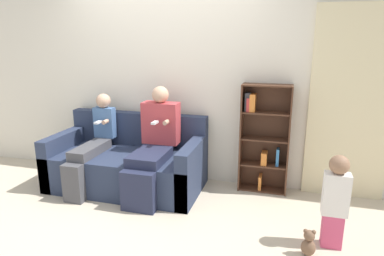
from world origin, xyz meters
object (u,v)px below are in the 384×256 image
Objects in this scene: couch at (128,164)px; bookshelf at (263,136)px; toddler_standing at (335,200)px; adult_seated at (154,142)px; child_seated at (92,143)px; teddy_bear at (309,243)px.

couch is 1.68m from bookshelf.
couch is 2.15× the size of toddler_standing.
couch is 0.53m from adult_seated.
couch is 0.50m from child_seated.
adult_seated is at bearing 162.78° from toddler_standing.
teddy_bear is (2.48, -0.75, -0.45)m from child_seated.
bookshelf is at bearing 111.85° from teddy_bear.
child_seated is 2.63m from teddy_bear.
bookshelf is (1.98, 0.50, 0.11)m from child_seated.
toddler_standing is 3.46× the size of teddy_bear.
child_seated is at bearing -162.61° from couch.
toddler_standing is 0.66× the size of bookshelf.
teddy_bear is at bearing -22.80° from couch.
adult_seated is at bearing 154.92° from teddy_bear.
bookshelf is (1.59, 0.37, 0.39)m from couch.
couch is at bearing -166.81° from bookshelf.
toddler_standing is (2.29, -0.67, 0.16)m from couch.
bookshelf is 5.25× the size of teddy_bear.
child_seated is at bearing -176.98° from adult_seated.
couch is at bearing 168.02° from adult_seated.
bookshelf is (1.20, 0.45, 0.04)m from adult_seated.
child_seated is at bearing 168.46° from toddler_standing.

